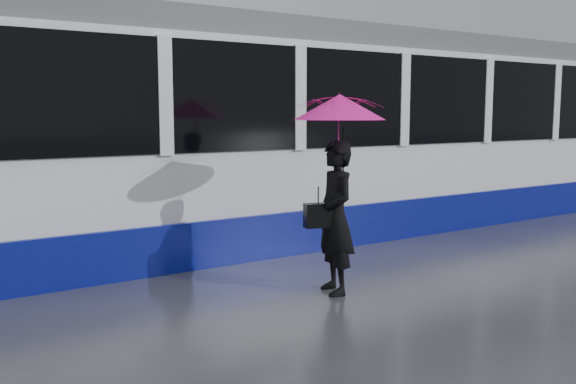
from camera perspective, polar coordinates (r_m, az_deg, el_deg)
ground at (r=6.95m, az=-9.06°, el=-9.76°), size 90.00×90.00×0.00m
rails at (r=9.20m, az=-15.77°, el=-5.70°), size 34.00×1.51×0.02m
tram at (r=9.30m, az=-10.99°, el=4.71°), size 26.00×2.56×3.35m
woman at (r=7.10m, az=4.21°, el=-2.27°), size 0.56×0.71×1.70m
umbrella at (r=7.04m, az=4.60°, el=5.96°), size 1.24×1.24×1.15m
handbag at (r=6.98m, az=2.69°, el=-2.08°), size 0.33×0.21×0.44m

